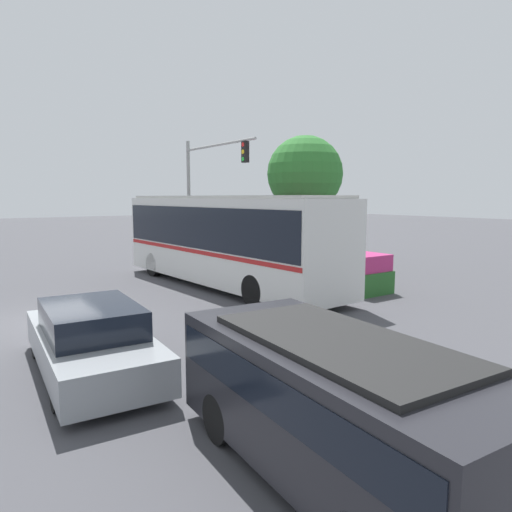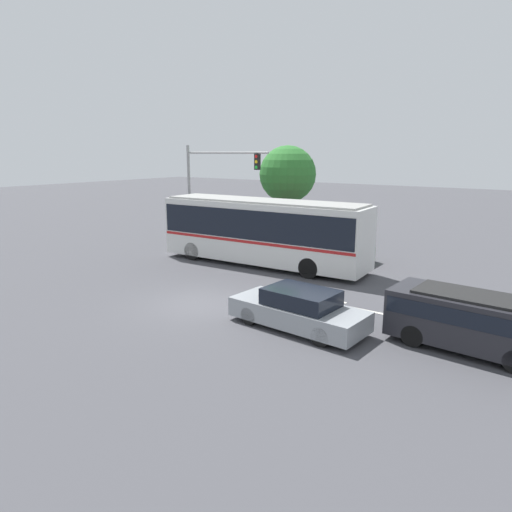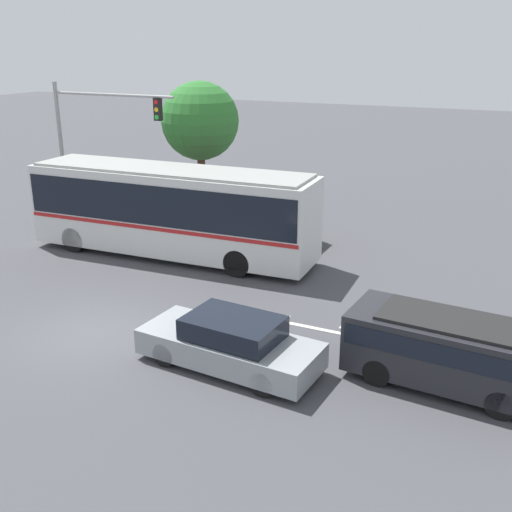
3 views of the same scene
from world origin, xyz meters
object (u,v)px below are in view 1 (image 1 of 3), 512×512
at_px(suv_left_lane, 337,396).
at_px(city_bus, 225,235).
at_px(street_tree_left, 305,174).
at_px(sedan_foreground, 91,341).
at_px(traffic_light_pole, 204,181).

bearing_deg(suv_left_lane, city_bus, -20.99).
relative_size(suv_left_lane, street_tree_left, 0.77).
bearing_deg(sedan_foreground, city_bus, -43.74).
bearing_deg(city_bus, traffic_light_pole, -24.22).
bearing_deg(city_bus, street_tree_left, -73.75).
distance_m(traffic_light_pole, street_tree_left, 4.98).
height_order(city_bus, sedan_foreground, city_bus).
bearing_deg(street_tree_left, sedan_foreground, -57.07).
height_order(sedan_foreground, suv_left_lane, suv_left_lane).
height_order(city_bus, street_tree_left, street_tree_left).
bearing_deg(suv_left_lane, traffic_light_pole, -19.86).
relative_size(traffic_light_pole, street_tree_left, 1.00).
bearing_deg(traffic_light_pole, sedan_foreground, -37.54).
relative_size(city_bus, traffic_light_pole, 1.82).
bearing_deg(suv_left_lane, sedan_foreground, 20.42).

